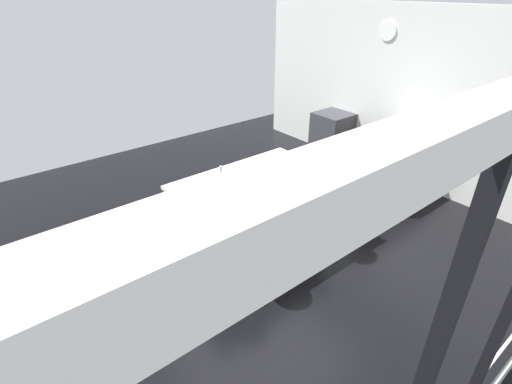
{
  "coord_description": "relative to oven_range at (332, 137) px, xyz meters",
  "views": [
    {
      "loc": [
        2.66,
        3.23,
        2.9
      ],
      "look_at": [
        0.27,
        0.25,
        0.78
      ],
      "focal_mm": 26.3,
      "sensor_mm": 36.0,
      "label": 1
    }
  ],
  "objects": [
    {
      "name": "apple_red",
      "position": [
        2.77,
        1.19,
        0.53
      ],
      "size": [
        0.07,
        0.07,
        0.07
      ],
      "primitive_type": "sphere",
      "color": "red",
      "rests_on": "cutting_board"
    },
    {
      "name": "fruit_bowl",
      "position": [
        2.15,
        1.21,
        0.52
      ],
      "size": [
        0.22,
        0.22,
        0.07
      ],
      "color": "silver",
      "rests_on": "kitchen_island"
    },
    {
      "name": "stool_middle",
      "position": [
        3.35,
        1.85,
        -0.15
      ],
      "size": [
        0.44,
        0.44,
        0.64
      ],
      "color": "#B7B7BC",
      "rests_on": "ground_plane"
    },
    {
      "name": "cutting_board",
      "position": [
        2.7,
        1.26,
        0.49
      ],
      "size": [
        0.36,
        0.24,
        0.02
      ],
      "primitive_type": "cube",
      "color": "olive",
      "rests_on": "kitchen_island"
    },
    {
      "name": "interior_partition_left",
      "position": [
        -0.35,
        0.98,
        0.9
      ],
      "size": [
        0.15,
        5.85,
        2.69
      ],
      "color": "silver",
      "rests_on": "ground_plane"
    },
    {
      "name": "stool_by_window",
      "position": [
        2.22,
        1.85,
        -0.15
      ],
      "size": [
        0.44,
        0.44,
        0.64
      ],
      "color": "#B7B7BC",
      "rests_on": "ground_plane"
    },
    {
      "name": "ground_plane",
      "position": [
        2.52,
        0.98,
        -0.45
      ],
      "size": [
        7.61,
        7.61,
        0.0
      ],
      "primitive_type": "plane",
      "color": "black"
    },
    {
      "name": "kitchen_island",
      "position": [
        2.79,
        1.14,
        0.02
      ],
      "size": [
        1.81,
        1.07,
        0.92
      ],
      "color": "black",
      "rests_on": "ground_plane"
    },
    {
      "name": "water_bottle",
      "position": [
        3.23,
        1.2,
        0.6
      ],
      "size": [
        0.06,
        0.06,
        0.31
      ],
      "color": "silver",
      "rests_on": "kitchen_island"
    },
    {
      "name": "oven_range",
      "position": [
        0.0,
        0.0,
        0.0
      ],
      "size": [
        0.6,
        0.61,
        0.89
      ],
      "color": "#38383D",
      "rests_on": "ground_plane"
    },
    {
      "name": "sink_cabinet",
      "position": [
        -0.0,
        1.41,
        0.02
      ],
      "size": [
        2.13,
        0.6,
        1.2
      ],
      "color": "black",
      "rests_on": "ground_plane"
    },
    {
      "name": "apple_yellow",
      "position": [
        2.65,
        1.24,
        0.54
      ],
      "size": [
        0.08,
        0.08,
        0.08
      ],
      "primitive_type": "sphere",
      "color": "gold",
      "rests_on": "cutting_board"
    }
  ]
}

